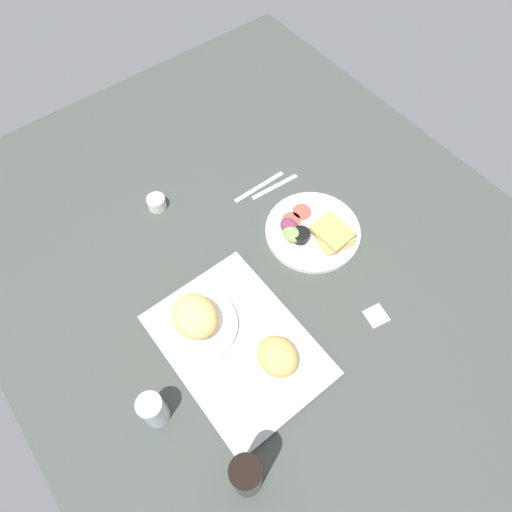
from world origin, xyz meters
TOP-DOWN VIEW (x-y plane):
  - ground_plane at (0.00, 0.00)cm, footprint 190.00×150.00cm
  - serving_tray at (-14.80, 21.96)cm, footprint 45.29×33.40cm
  - bread_plate_near at (-24.81, 16.98)cm, footprint 21.42×21.42cm
  - bread_plate_far at (-4.35, 27.12)cm, footprint 20.30×20.30cm
  - plate_with_salad at (-0.23, -16.36)cm, footprint 28.21×28.21cm
  - drinking_glass at (-17.02, 47.44)cm, footprint 6.02×6.02cm
  - soda_bottle at (-41.71, 39.02)cm, footprint 6.40×6.40cm
  - espresso_cup at (36.57, 14.93)cm, footprint 5.60×5.60cm
  - fork at (20.43, -18.78)cm, footprint 2.66×17.06cm
  - knife at (23.43, -14.78)cm, footprint 1.46×19.00cm
  - sticky_note at (-30.75, -12.78)cm, footprint 6.56×6.56cm

SIDE VIEW (x-z plane):
  - ground_plane at x=0.00cm, z-range -3.00..0.00cm
  - sticky_note at x=-30.75cm, z-range 0.00..0.12cm
  - fork at x=20.43cm, z-range 0.00..0.50cm
  - knife at x=23.43cm, z-range 0.00..0.50cm
  - serving_tray at x=-14.80cm, z-range 0.00..1.60cm
  - plate_with_salad at x=-0.23cm, z-range -0.98..4.42cm
  - espresso_cup at x=36.57cm, z-range 0.00..4.00cm
  - bread_plate_near at x=-24.81cm, z-range 0.29..9.17cm
  - bread_plate_far at x=-4.35cm, z-range 0.70..10.87cm
  - drinking_glass at x=-17.02cm, z-range 0.00..11.58cm
  - soda_bottle at x=-41.71cm, z-range 0.00..23.66cm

